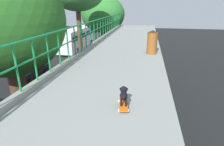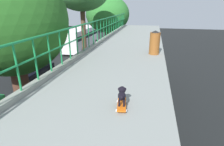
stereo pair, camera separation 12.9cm
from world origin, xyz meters
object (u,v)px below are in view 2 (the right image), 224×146
at_px(car_silver_seventh, 84,64).
at_px(small_dog, 122,94).
at_px(city_bus, 82,37).
at_px(car_yellow_cab_fifth, 48,93).
at_px(litter_bin, 155,42).
at_px(car_black_sixth, 36,70).
at_px(toy_skateboard, 122,104).

relative_size(car_silver_seventh, small_dog, 11.29).
xyz_separation_m(city_bus, small_dog, (10.91, -25.29, 3.40)).
relative_size(car_yellow_cab_fifth, city_bus, 0.38).
distance_m(small_dog, litter_bin, 4.33).
bearing_deg(city_bus, car_black_sixth, -89.09).
distance_m(city_bus, small_dog, 27.75).
relative_size(car_black_sixth, car_silver_seventh, 1.02).
xyz_separation_m(city_bus, toy_skateboard, (10.92, -25.32, 3.19)).
height_order(car_silver_seventh, toy_skateboard, toy_skateboard).
bearing_deg(toy_skateboard, car_yellow_cab_fifth, 130.88).
height_order(small_dog, litter_bin, litter_bin).
xyz_separation_m(car_black_sixth, litter_bin, (11.28, -7.86, 4.75)).
height_order(car_yellow_cab_fifth, car_silver_seventh, car_yellow_cab_fifth).
relative_size(car_black_sixth, litter_bin, 4.71).
bearing_deg(litter_bin, small_dog, -97.70).
height_order(toy_skateboard, small_dog, small_dog).
relative_size(car_yellow_cab_fifth, small_dog, 10.33).
relative_size(car_silver_seventh, city_bus, 0.41).
bearing_deg(toy_skateboard, small_dog, 98.74).
xyz_separation_m(car_yellow_cab_fifth, toy_skateboard, (6.91, -7.99, 4.39)).
bearing_deg(car_silver_seventh, car_yellow_cab_fifth, -91.24).
bearing_deg(car_black_sixth, toy_skateboard, -48.67).
bearing_deg(car_yellow_cab_fifth, litter_bin, -26.11).
height_order(car_yellow_cab_fifth, car_black_sixth, car_yellow_cab_fifth).
bearing_deg(car_black_sixth, small_dog, -48.60).
bearing_deg(city_bus, car_yellow_cab_fifth, -76.99).
bearing_deg(small_dog, litter_bin, 82.30).
height_order(car_black_sixth, car_silver_seventh, car_black_sixth).
relative_size(car_black_sixth, small_dog, 11.53).
distance_m(car_black_sixth, car_silver_seventh, 5.03).
height_order(car_yellow_cab_fifth, small_dog, small_dog).
xyz_separation_m(car_black_sixth, small_dog, (10.71, -12.14, 4.53)).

